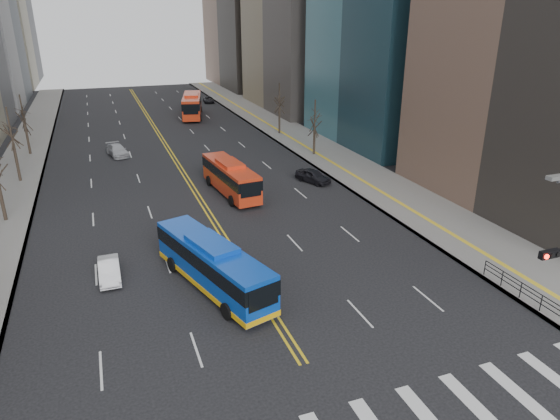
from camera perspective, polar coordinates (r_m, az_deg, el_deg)
name	(u,v)px	position (r m, az deg, el deg)	size (l,w,h in m)	color
sidewalk_right	(309,144)	(65.42, 3.31, 7.54)	(7.00, 130.00, 0.15)	slate
sidewalk_left	(20,171)	(60.87, -27.62, 4.01)	(5.00, 130.00, 0.15)	slate
centerline	(162,139)	(70.43, -13.37, 7.95)	(0.55, 100.00, 0.01)	gold
pedestrian_railing	(521,288)	(33.01, 25.84, -8.00)	(0.06, 6.06, 1.02)	black
street_trees	(109,142)	(48.97, -18.97, 7.39)	(35.20, 47.20, 7.60)	#30261D
blue_bus	(213,264)	(30.90, -7.70, -6.10)	(5.30, 11.01, 3.17)	#0B40B3
red_bus_near	(230,176)	(46.89, -5.68, 3.91)	(3.25, 9.99, 3.15)	red
red_bus_far	(192,104)	(84.48, -10.02, 11.84)	(5.31, 12.16, 3.74)	red
car_white	(109,270)	(33.92, -18.93, -6.51)	(1.29, 3.71, 1.22)	white
car_dark_mid	(313,176)	(50.34, 3.80, 3.91)	(1.59, 3.96, 1.35)	black
car_silver	(117,150)	(62.93, -18.09, 6.49)	(1.86, 4.57, 1.33)	#AEAFB4
car_dark_far	(209,100)	(98.05, -8.15, 12.36)	(1.79, 3.88, 1.08)	black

